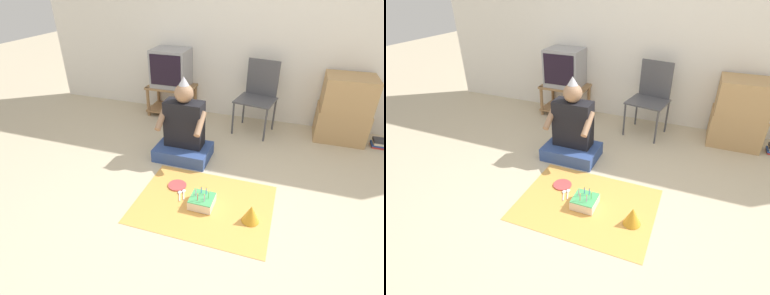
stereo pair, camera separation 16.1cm
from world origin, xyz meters
TOP-DOWN VIEW (x-y plane):
  - ground_plane at (0.00, 0.00)m, footprint 16.00×16.00m
  - wall_back at (0.00, 2.17)m, footprint 6.40×0.06m
  - tv_stand at (-1.23, 1.93)m, footprint 0.65×0.42m
  - tv at (-1.23, 1.93)m, footprint 0.49×0.40m
  - folding_chair at (-0.01, 1.80)m, footprint 0.52×0.49m
  - cardboard_box_stack at (1.00, 1.88)m, footprint 0.57×0.46m
  - person_seated at (-0.65, 0.86)m, footprint 0.59×0.42m
  - party_cloth at (-0.21, 0.15)m, footprint 1.19×0.91m
  - birthday_cake at (-0.22, 0.12)m, footprint 0.21×0.21m
  - party_hat_blue at (0.22, 0.06)m, footprint 0.15×0.15m
  - paper_plate at (-0.52, 0.31)m, footprint 0.18×0.18m
  - plastic_spoon_near at (-0.43, 0.23)m, footprint 0.06×0.14m
  - plastic_spoon_far at (-0.46, 0.20)m, footprint 0.06×0.14m

SIDE VIEW (x-z plane):
  - ground_plane at x=0.00m, z-range 0.00..0.00m
  - party_cloth at x=-0.21m, z-range 0.00..0.01m
  - paper_plate at x=-0.52m, z-range 0.01..0.02m
  - plastic_spoon_near at x=-0.43m, z-range 0.01..0.02m
  - plastic_spoon_far at x=-0.46m, z-range 0.01..0.02m
  - birthday_cake at x=-0.22m, z-range -0.03..0.13m
  - party_hat_blue at x=0.22m, z-range 0.01..0.16m
  - tv_stand at x=-1.23m, z-range 0.04..0.46m
  - person_seated at x=-0.65m, z-range -0.15..0.75m
  - cardboard_box_stack at x=1.00m, z-range 0.00..0.78m
  - folding_chair at x=-0.01m, z-range 0.06..0.95m
  - tv at x=-1.23m, z-range 0.42..0.92m
  - wall_back at x=0.00m, z-range 0.00..2.55m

